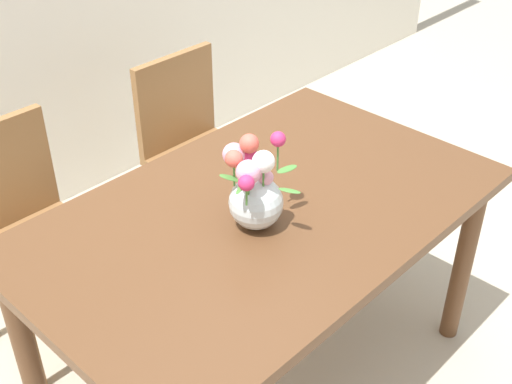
{
  "coord_description": "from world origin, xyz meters",
  "views": [
    {
      "loc": [
        -1.26,
        -1.17,
        2.0
      ],
      "look_at": [
        -0.08,
        -0.05,
        0.9
      ],
      "focal_mm": 47.03,
      "sensor_mm": 36.0,
      "label": 1
    }
  ],
  "objects": [
    {
      "name": "ground_plane",
      "position": [
        0.0,
        0.0,
        0.0
      ],
      "size": [
        12.0,
        12.0,
        0.0
      ],
      "primitive_type": "plane",
      "color": "#B7AD99"
    },
    {
      "name": "dining_table",
      "position": [
        0.0,
        0.0,
        0.68
      ],
      "size": [
        1.54,
        0.95,
        0.78
      ],
      "color": "brown",
      "rests_on": "ground_plane"
    },
    {
      "name": "chair_left",
      "position": [
        -0.42,
        0.82,
        0.52
      ],
      "size": [
        0.42,
        0.42,
        0.9
      ],
      "rotation": [
        0.0,
        0.0,
        3.14
      ],
      "color": "olive",
      "rests_on": "ground_plane"
    },
    {
      "name": "chair_right",
      "position": [
        0.42,
        0.82,
        0.52
      ],
      "size": [
        0.42,
        0.42,
        0.9
      ],
      "rotation": [
        0.0,
        0.0,
        3.14
      ],
      "color": "olive",
      "rests_on": "ground_plane"
    },
    {
      "name": "flower_vase",
      "position": [
        -0.08,
        -0.04,
        0.9
      ],
      "size": [
        0.25,
        0.29,
        0.27
      ],
      "color": "silver",
      "rests_on": "dining_table"
    }
  ]
}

